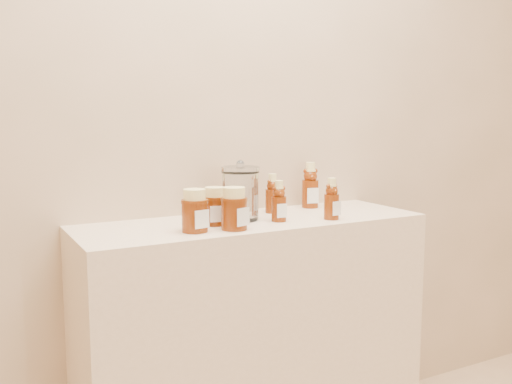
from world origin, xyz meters
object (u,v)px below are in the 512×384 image
display_table (253,346)px  bear_bottle_back_left (229,189)px  bear_bottle_front_left (279,198)px  glass_canister (240,191)px  honey_jar_left (195,211)px

display_table → bear_bottle_back_left: 0.56m
bear_bottle_front_left → display_table: bearing=142.7°
display_table → bear_bottle_back_left: bearing=102.2°
display_table → glass_canister: (-0.04, 0.02, 0.55)m
bear_bottle_back_left → honey_jar_left: size_ratio=1.41×
bear_bottle_back_left → honey_jar_left: 0.31m
bear_bottle_front_left → honey_jar_left: bear_bottle_front_left is taller
honey_jar_left → glass_canister: glass_canister is taller
glass_canister → bear_bottle_back_left: bearing=84.7°
display_table → honey_jar_left: size_ratio=9.09×
bear_bottle_back_left → glass_canister: (-0.01, -0.11, 0.01)m
honey_jar_left → glass_canister: size_ratio=0.67×
display_table → glass_canister: size_ratio=6.05×
bear_bottle_front_left → glass_canister: bearing=148.0°
display_table → honey_jar_left: bearing=-160.1°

